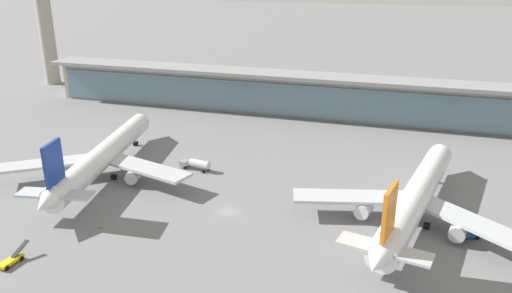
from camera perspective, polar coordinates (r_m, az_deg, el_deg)
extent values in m
plane|color=slate|center=(111.28, -3.19, -7.34)|extent=(1200.00, 1200.00, 0.00)
cylinder|color=white|center=(133.40, -16.75, -0.86)|extent=(15.23, 54.37, 5.72)
cone|color=white|center=(159.19, -12.66, 2.89)|extent=(6.43, 6.06, 5.60)
cone|color=white|center=(109.43, -22.70, -5.99)|extent=(6.18, 7.10, 5.15)
cube|color=black|center=(155.96, -13.07, 2.88)|extent=(4.64, 3.09, 0.69)
cube|color=#B7BABF|center=(135.03, -22.33, -1.75)|extent=(23.61, 19.65, 0.69)
cube|color=#B7BABF|center=(125.04, -12.39, -2.37)|extent=(25.43, 12.78, 0.69)
cylinder|color=silver|center=(133.87, -21.22, -2.70)|extent=(3.84, 4.63, 3.15)
cylinder|color=silver|center=(126.28, -13.68, -3.22)|extent=(3.84, 4.63, 3.15)
cube|color=#193899|center=(110.79, -21.95, -1.76)|extent=(1.90, 6.91, 8.87)
cube|color=#B7BABF|center=(112.42, -21.76, -5.00)|extent=(16.29, 7.06, 0.49)
cylinder|color=black|center=(133.91, -18.27, -3.14)|extent=(1.41, 1.57, 1.38)
cylinder|color=black|center=(131.40, -15.78, -3.32)|extent=(1.41, 1.57, 1.38)
cylinder|color=black|center=(153.79, -13.45, 0.35)|extent=(1.41, 1.57, 1.38)
cylinder|color=white|center=(110.75, 17.70, -5.35)|extent=(16.43, 54.26, 5.72)
cone|color=white|center=(137.76, 20.24, -0.61)|extent=(6.52, 6.16, 5.60)
cone|color=white|center=(85.26, 13.56, -12.58)|extent=(6.30, 7.19, 5.15)
cube|color=black|center=(134.37, 20.06, -0.64)|extent=(4.67, 3.17, 0.69)
cube|color=#B7BABF|center=(109.31, 10.77, -5.63)|extent=(25.44, 12.27, 0.69)
cube|color=#B7BABF|center=(105.55, 23.65, -8.06)|extent=(23.39, 20.01, 0.69)
cylinder|color=silver|center=(108.94, 12.08, -6.98)|extent=(3.92, 4.69, 3.15)
cylinder|color=silver|center=(106.08, 21.88, -8.86)|extent=(3.92, 4.69, 3.15)
cube|color=orange|center=(86.19, 14.84, -7.17)|extent=(2.05, 6.90, 8.87)
cube|color=#B7BABF|center=(88.42, 14.30, -11.15)|extent=(16.32, 7.40, 0.49)
cylinder|color=black|center=(110.70, 15.51, -7.86)|extent=(1.43, 1.59, 1.38)
cylinder|color=black|center=(109.77, 18.73, -8.48)|extent=(1.43, 1.59, 1.38)
cylinder|color=black|center=(132.31, 19.44, -3.56)|extent=(1.43, 1.59, 1.38)
cube|color=gray|center=(134.84, -8.07, -1.88)|extent=(2.39, 2.72, 1.50)
cylinder|color=silver|center=(132.01, -6.38, -1.96)|extent=(5.88, 3.06, 2.10)
cylinder|color=black|center=(133.78, -8.00, -2.40)|extent=(0.94, 0.43, 0.90)
cylinder|color=black|center=(135.44, -7.46, -2.09)|extent=(0.94, 0.43, 0.90)
cylinder|color=black|center=(130.76, -5.95, -2.86)|extent=(0.94, 0.43, 0.90)
cylinder|color=black|center=(132.46, -5.43, -2.53)|extent=(0.94, 0.43, 0.90)
cube|color=yellow|center=(102.92, -26.01, -11.54)|extent=(2.20, 4.93, 0.60)
cube|color=black|center=(103.73, -25.13, -10.44)|extent=(1.23, 4.02, 1.72)
cylinder|color=black|center=(104.55, -25.63, -11.15)|extent=(0.35, 0.92, 0.90)
cylinder|color=black|center=(103.43, -24.99, -11.40)|extent=(0.35, 0.92, 0.90)
cylinder|color=black|center=(102.74, -27.00, -11.96)|extent=(0.35, 0.92, 0.90)
cylinder|color=black|center=(101.60, -26.36, -12.22)|extent=(0.35, 0.92, 0.90)
cube|color=#234C9E|center=(109.15, 22.79, -9.17)|extent=(5.12, 3.52, 0.60)
cube|color=black|center=(109.79, 24.00, -8.53)|extent=(3.99, 2.36, 1.72)
cylinder|color=black|center=(110.69, 23.35, -9.01)|extent=(0.94, 0.61, 0.90)
cylinder|color=black|center=(109.45, 23.75, -9.41)|extent=(0.94, 0.61, 0.90)
cylinder|color=black|center=(109.16, 21.78, -9.20)|extent=(0.94, 0.61, 0.90)
cylinder|color=black|center=(107.90, 22.17, -9.61)|extent=(0.94, 0.61, 0.90)
cube|color=#9E998E|center=(178.64, 5.40, 5.69)|extent=(192.30, 8.00, 14.00)
cube|color=slate|center=(174.74, 5.09, 5.14)|extent=(188.45, 0.50, 11.20)
cube|color=gray|center=(174.99, 5.34, 7.95)|extent=(196.14, 12.80, 1.20)
cylinder|color=#9E998E|center=(241.45, -22.95, 14.38)|extent=(6.40, 6.40, 66.91)
cone|color=orange|center=(109.43, -17.22, -8.59)|extent=(0.44, 0.44, 0.70)
cube|color=black|center=(109.59, -17.20, -8.74)|extent=(0.62, 0.62, 0.04)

